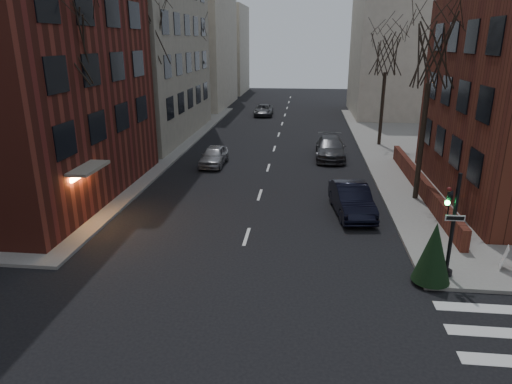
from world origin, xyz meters
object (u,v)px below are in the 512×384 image
Objects in this scene: traffic_signal at (450,232)px; tree_right_a at (432,52)px; tree_left_c at (195,46)px; streetlamp_near at (142,110)px; tree_right_b at (387,53)px; evergreen_shrub at (434,252)px; tree_left_a at (62,43)px; streetlamp_far at (206,83)px; car_lane_far at (264,110)px; tree_left_b at (148,35)px; parked_sedan at (352,199)px; sandwich_board at (509,258)px; car_lane_silver at (214,156)px; car_lane_gray at (330,148)px.

tree_right_a is (0.86, 9.01, 6.12)m from traffic_signal.
tree_left_c is 18.40m from streetlamp_near.
tree_right_b is 24.37m from evergreen_shrub.
tree_left_a is 18.46m from evergreen_shrub.
car_lane_far is at bearing 43.30° from streetlamp_far.
tree_left_b is 1.72× the size of streetlamp_near.
tree_right_b is 1.46× the size of streetlamp_near.
tree_left_c is 2.04× the size of parked_sedan.
tree_right_a is at bearing 12.80° from tree_left_a.
tree_left_c reaches higher than traffic_signal.
sandwich_board is (1.70, -8.27, -7.41)m from tree_right_a.
traffic_signal is 23.71m from tree_right_b.
tree_right_b is at bearing 30.47° from streetlamp_near.
streetlamp_far is at bearing 139.56° from sandwich_board.
streetlamp_near reaches higher than car_lane_silver.
tree_left_c is at bearing 155.56° from tree_right_b.
tree_left_a is 21.27m from sandwich_board.
tree_left_b reaches higher than traffic_signal.
parked_sedan is 12.58m from car_lane_silver.
car_lane_far is at bearing 109.90° from car_lane_gray.
tree_left_a is at bearing -102.16° from car_lane_far.
tree_right_a is 11.23m from sandwich_board.
tree_right_a is 29.65m from streetlamp_far.
tree_right_a reaches higher than car_lane_gray.
traffic_signal is 10.92m from tree_right_a.
tree_left_a is at bearing 178.95° from parked_sedan.
tree_left_b is 1.11× the size of tree_left_c.
tree_left_a is at bearing -114.09° from car_lane_silver.
tree_left_c is at bearing -106.70° from streetlamp_far.
tree_left_c reaches higher than sandwich_board.
parked_sedan is at bearing -146.30° from tree_right_a.
parked_sedan is (13.82, -24.52, -7.24)m from tree_left_c.
tree_left_b is 4.70× the size of evergreen_shrub.
tree_left_c is (0.00, 14.00, -0.88)m from tree_left_b.
tree_right_b is (17.60, -8.00, -0.44)m from tree_left_c.
tree_right_a is 2.04× the size of parked_sedan.
traffic_signal is at bearing -72.91° from parked_sedan.
car_lane_silver is (4.24, -17.70, -3.55)m from streetlamp_far.
tree_left_b is 1.72× the size of streetlamp_far.
car_lane_gray is at bearing 115.17° from tree_right_a.
evergreen_shrub is (2.85, -18.75, 0.51)m from car_lane_gray.
tree_right_a reaches higher than car_lane_silver.
tree_right_a is 1.55× the size of streetlamp_near.
sandwich_board is (18.70, -12.27, -3.62)m from streetlamp_near.
tree_left_b is 23.75m from car_lane_far.
tree_left_b is 19.17m from parked_sedan.
traffic_signal is 35.76m from tree_left_c.
tree_left_c is at bearing 90.00° from tree_left_a.
car_lane_silver is (4.84, 10.30, -7.78)m from tree_left_a.
evergreen_shrub is at bearing -98.97° from tree_right_a.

